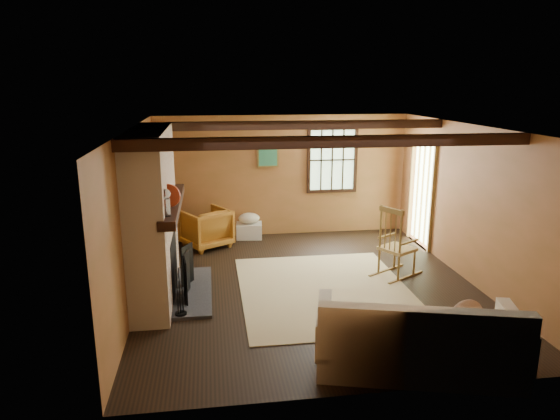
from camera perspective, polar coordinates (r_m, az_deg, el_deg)
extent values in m
plane|color=black|center=(7.70, 3.33, -8.65)|extent=(5.50, 5.50, 0.00)
cube|color=#9F5E38|center=(9.96, 0.31, 3.92)|extent=(5.00, 0.02, 2.40)
cube|color=#9F5E38|center=(4.79, 10.09, -8.07)|extent=(5.00, 0.02, 2.40)
cube|color=#9F5E38|center=(7.25, -16.28, -0.66)|extent=(0.02, 5.50, 2.40)
cube|color=#9F5E38|center=(8.18, 20.89, 0.64)|extent=(0.02, 5.50, 2.40)
cube|color=white|center=(7.11, 3.61, 9.44)|extent=(5.00, 5.50, 0.02)
cube|color=black|center=(5.96, 5.94, 7.75)|extent=(5.00, 0.12, 0.14)
cube|color=black|center=(8.30, 1.91, 9.67)|extent=(5.00, 0.12, 0.14)
cube|color=black|center=(10.08, 6.00, 5.69)|extent=(1.02, 0.06, 1.32)
cube|color=#AACE9D|center=(10.11, 5.96, 5.71)|extent=(0.90, 0.01, 1.20)
cube|color=black|center=(10.09, 5.99, 5.70)|extent=(0.90, 0.03, 0.02)
cube|color=brown|center=(9.69, 15.86, 1.86)|extent=(0.06, 1.00, 2.06)
cube|color=#AACE9D|center=(9.71, 16.01, 1.87)|extent=(0.01, 0.80, 1.85)
cube|color=brown|center=(9.83, -1.40, 6.13)|extent=(0.42, 0.03, 0.42)
cube|color=#236969|center=(9.82, -1.39, 6.12)|extent=(0.36, 0.01, 0.36)
cube|color=#925B38|center=(7.22, -14.32, -0.59)|extent=(0.50, 2.20, 2.40)
cube|color=black|center=(7.44, -13.42, -6.16)|extent=(0.38, 1.00, 0.85)
cube|color=#3A3A3F|center=(7.56, -9.95, -9.09)|extent=(0.55, 1.80, 0.05)
cube|color=black|center=(7.16, -12.17, 0.65)|extent=(0.22, 2.30, 0.12)
cube|color=black|center=(7.07, -10.73, -7.92)|extent=(0.05, 0.31, 0.62)
cube|color=black|center=(7.36, -10.63, -6.99)|extent=(0.08, 0.31, 0.62)
cube|color=black|center=(7.66, -10.54, -6.13)|extent=(0.17, 0.28, 0.62)
cylinder|color=black|center=(6.83, -11.26, -11.51)|extent=(0.16, 0.16, 0.02)
cylinder|color=black|center=(6.67, -11.67, -9.18)|extent=(0.01, 0.01, 0.65)
cylinder|color=black|center=(6.70, -11.39, -9.07)|extent=(0.01, 0.01, 0.65)
cylinder|color=black|center=(6.72, -11.12, -8.96)|extent=(0.01, 0.01, 0.65)
cylinder|color=silver|center=(6.28, -12.84, 0.30)|extent=(0.10, 0.10, 0.22)
sphere|color=silver|center=(6.24, -12.93, 1.82)|extent=(0.12, 0.12, 0.12)
cylinder|color=#A22D12|center=(6.73, -12.56, 1.63)|extent=(0.30, 0.13, 0.31)
cube|color=black|center=(7.21, -12.25, 1.67)|extent=(0.20, 0.14, 0.11)
cylinder|color=black|center=(7.49, -12.11, 2.13)|extent=(0.08, 0.08, 0.10)
cylinder|color=black|center=(7.66, -12.02, 2.30)|extent=(0.07, 0.07, 0.08)
cube|color=beige|center=(7.56, 5.14, -9.11)|extent=(2.50, 3.00, 0.01)
cube|color=tan|center=(8.17, 13.26, -4.33)|extent=(0.63, 0.63, 0.05)
cube|color=brown|center=(7.84, 12.64, -0.08)|extent=(0.27, 0.41, 0.08)
cylinder|color=brown|center=(8.28, 15.09, -5.77)|extent=(0.04, 0.04, 0.43)
cylinder|color=brown|center=(8.50, 12.96, -5.11)|extent=(0.04, 0.04, 0.43)
cylinder|color=brown|center=(7.99, 13.40, -6.43)|extent=(0.04, 0.04, 0.43)
cylinder|color=brown|center=(8.22, 11.24, -5.72)|extent=(0.04, 0.04, 0.43)
cylinder|color=brown|center=(7.81, 13.63, -2.59)|extent=(0.04, 0.04, 0.74)
cylinder|color=brown|center=(8.04, 11.44, -1.97)|extent=(0.04, 0.04, 0.74)
cylinder|color=brown|center=(7.87, 13.06, -2.57)|extent=(0.02, 0.02, 0.61)
cylinder|color=brown|center=(7.93, 12.51, -2.41)|extent=(0.02, 0.02, 0.61)
cylinder|color=brown|center=(7.99, 11.97, -2.26)|extent=(0.02, 0.02, 0.61)
cube|color=brown|center=(8.00, 14.54, -3.56)|extent=(0.37, 0.24, 0.03)
cube|color=brown|center=(8.25, 12.15, -2.87)|extent=(0.37, 0.24, 0.03)
cube|color=brown|center=(8.21, 14.17, -7.48)|extent=(0.74, 0.46, 0.03)
cube|color=brown|center=(8.43, 12.04, -6.76)|extent=(0.74, 0.46, 0.03)
cube|color=silver|center=(5.79, 15.27, -14.85)|extent=(2.28, 1.46, 0.46)
cube|color=silver|center=(5.28, 16.13, -13.66)|extent=(2.07, 0.70, 0.58)
cube|color=silver|center=(5.62, 5.04, -12.85)|extent=(0.39, 0.95, 0.42)
cube|color=silver|center=(5.93, 25.23, -12.77)|extent=(0.39, 0.95, 0.42)
ellipsoid|color=silver|center=(5.83, 20.56, -11.26)|extent=(0.40, 0.23, 0.38)
cylinder|color=brown|center=(9.86, -10.91, -3.31)|extent=(0.38, 0.11, 0.11)
cylinder|color=brown|center=(9.86, -10.19, -3.29)|extent=(0.38, 0.11, 0.11)
cylinder|color=brown|center=(9.85, -9.48, -3.26)|extent=(0.38, 0.11, 0.11)
cylinder|color=brown|center=(9.83, -10.94, -2.68)|extent=(0.38, 0.11, 0.11)
cylinder|color=brown|center=(9.82, -10.22, -2.65)|extent=(0.38, 0.11, 0.11)
cylinder|color=brown|center=(9.82, -9.50, -2.63)|extent=(0.38, 0.11, 0.11)
cube|color=white|center=(9.94, -3.54, -2.36)|extent=(0.53, 0.42, 0.30)
ellipsoid|color=silver|center=(9.87, -3.56, -0.94)|extent=(0.49, 0.43, 0.21)
imported|color=#BF6026|center=(9.45, -8.46, -2.03)|extent=(1.08, 1.09, 0.73)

